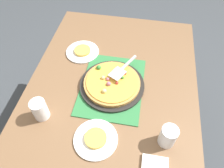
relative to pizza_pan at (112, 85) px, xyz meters
name	(u,v)px	position (x,y,z in m)	size (l,w,h in m)	color
ground_plane	(112,139)	(0.00, 0.00, -0.76)	(8.00, 8.00, 0.00)	#3D4247
dining_table	(112,97)	(0.00, 0.00, -0.12)	(1.40, 1.00, 0.75)	brown
placemat	(112,86)	(0.00, 0.00, -0.01)	(0.48, 0.36, 0.01)	#2D753D
pizza_pan	(112,85)	(0.00, 0.00, 0.00)	(0.38, 0.38, 0.01)	black
pizza	(112,82)	(0.00, 0.00, 0.02)	(0.33, 0.33, 0.05)	#B78442
plate_near_left	(83,52)	(-0.25, -0.25, -0.01)	(0.22, 0.22, 0.01)	white
plate_far_right	(96,139)	(0.35, -0.02, -0.01)	(0.22, 0.22, 0.01)	white
served_slice_left	(82,50)	(-0.25, -0.25, 0.01)	(0.11, 0.11, 0.02)	#EAB747
served_slice_right	(96,138)	(0.35, -0.02, 0.01)	(0.11, 0.11, 0.02)	#EAB747
cup_near	(40,110)	(0.26, -0.33, 0.05)	(0.08, 0.08, 0.12)	white
cup_far	(168,136)	(0.29, 0.32, 0.05)	(0.08, 0.08, 0.12)	white
pizza_server	(122,69)	(-0.09, 0.05, 0.06)	(0.22, 0.15, 0.01)	silver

